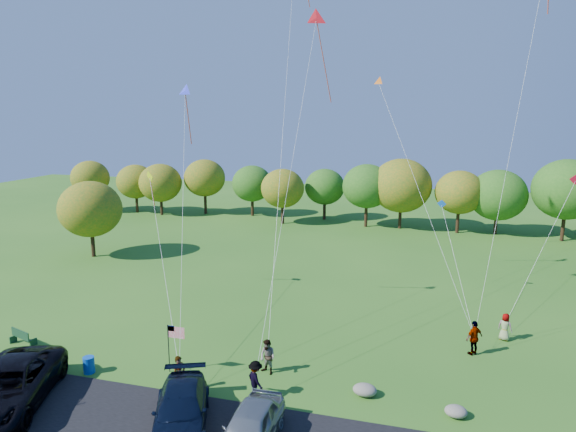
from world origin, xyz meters
name	(u,v)px	position (x,y,z in m)	size (l,w,h in m)	color
ground	(257,393)	(0.00, 0.00, 0.00)	(140.00, 140.00, 0.00)	#2B601B
treeline	(385,191)	(2.65, 35.64, 4.47)	(74.31, 27.54, 7.99)	#342012
minivan_dark	(9,386)	(-10.25, -4.10, 1.02)	(3.19, 6.92, 1.92)	black
minivan_navy	(181,410)	(-2.12, -3.48, 0.85)	(2.21, 5.43, 1.58)	black
minivan_silver	(250,428)	(1.06, -3.86, 0.86)	(1.89, 4.69, 1.60)	gray
flyer_a	(179,374)	(-3.57, -0.80, 0.88)	(0.64, 0.42, 1.75)	#4C4C59
flyer_b	(268,357)	(-0.08, 1.90, 0.90)	(0.87, 0.68, 1.79)	#4C4C59
flyer_c	(256,380)	(0.07, -0.37, 0.90)	(1.16, 0.67, 1.80)	#4C4C59
flyer_d	(474,338)	(10.09, 6.90, 0.97)	(1.13, 0.47, 1.93)	#4C4C59
flyer_e	(505,327)	(11.95, 9.29, 0.81)	(0.79, 0.51, 1.61)	#4C4C59
park_bench	(21,337)	(-14.54, 1.24, 0.49)	(1.62, 0.75, 0.92)	#143720
trash_barrel	(89,365)	(-8.83, -0.47, 0.42)	(0.56, 0.56, 0.84)	#0B44AF
flag_assembly	(173,337)	(-4.66, 0.72, 1.92)	(0.94, 0.61, 2.55)	black
boulder_near	(365,390)	(4.92, 1.16, 0.28)	(1.12, 0.88, 0.56)	gray
boulder_far	(456,411)	(8.95, 0.51, 0.25)	(0.97, 0.81, 0.51)	slate
kites_aloft	(343,22)	(1.36, 13.78, 18.67)	(27.68, 11.54, 19.48)	red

